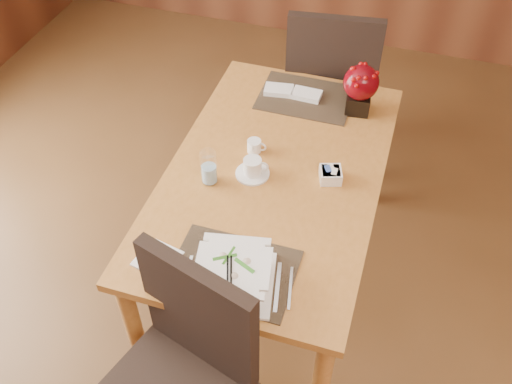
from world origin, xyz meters
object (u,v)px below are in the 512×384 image
(soup_setting, at_px, (233,275))
(dining_table, at_px, (274,188))
(berry_decor, at_px, (361,87))
(near_chair, at_px, (181,370))
(bread_plate, at_px, (157,259))
(far_chair, at_px, (330,83))
(sugar_caddy, at_px, (331,175))
(coffee_cup, at_px, (252,168))
(creamer_jug, at_px, (254,146))
(water_glass, at_px, (209,167))

(soup_setting, bearing_deg, dining_table, 80.98)
(berry_decor, bearing_deg, soup_setting, -102.01)
(dining_table, relative_size, near_chair, 1.46)
(bread_plate, relative_size, near_chair, 0.14)
(far_chair, bearing_deg, sugar_caddy, 93.70)
(dining_table, height_order, far_chair, far_chair)
(coffee_cup, xyz_separation_m, far_chair, (0.14, 0.97, -0.18))
(coffee_cup, relative_size, far_chair, 0.14)
(sugar_caddy, distance_m, near_chair, 0.99)
(coffee_cup, relative_size, creamer_jug, 1.82)
(soup_setting, relative_size, creamer_jug, 4.13)
(berry_decor, height_order, bread_plate, berry_decor)
(sugar_caddy, bearing_deg, dining_table, -174.04)
(creamer_jug, bearing_deg, dining_table, -40.14)
(creamer_jug, distance_m, far_chair, 0.86)
(soup_setting, bearing_deg, creamer_jug, 90.69)
(water_glass, xyz_separation_m, creamer_jug, (0.12, 0.24, -0.05))
(bread_plate, distance_m, near_chair, 0.41)
(dining_table, distance_m, coffee_cup, 0.16)
(sugar_caddy, xyz_separation_m, near_chair, (-0.32, -0.91, -0.20))
(sugar_caddy, distance_m, bread_plate, 0.80)
(coffee_cup, height_order, water_glass, water_glass)
(dining_table, height_order, creamer_jug, creamer_jug)
(coffee_cup, bearing_deg, bread_plate, -110.35)
(coffee_cup, bearing_deg, dining_table, 26.96)
(soup_setting, relative_size, near_chair, 0.32)
(sugar_caddy, bearing_deg, far_chair, 101.13)
(dining_table, bearing_deg, far_chair, 86.35)
(berry_decor, distance_m, far_chair, 0.53)
(far_chair, bearing_deg, near_chair, 78.11)
(near_chair, bearing_deg, coffee_cup, 107.50)
(dining_table, height_order, soup_setting, soup_setting)
(soup_setting, xyz_separation_m, far_chair, (0.04, 1.52, -0.21))
(soup_setting, bearing_deg, berry_decor, 67.06)
(dining_table, xyz_separation_m, berry_decor, (0.26, 0.52, 0.24))
(creamer_jug, bearing_deg, coffee_cup, -76.09)
(far_chair, bearing_deg, bread_plate, 69.68)
(sugar_caddy, xyz_separation_m, far_chair, (-0.18, 0.90, -0.18))
(sugar_caddy, bearing_deg, coffee_cup, -168.02)
(creamer_jug, height_order, far_chair, far_chair)
(bread_plate, bearing_deg, water_glass, 84.82)
(soup_setting, distance_m, bread_plate, 0.31)
(soup_setting, height_order, far_chair, far_chair)
(dining_table, relative_size, coffee_cup, 10.25)
(dining_table, distance_m, near_chair, 0.89)
(coffee_cup, bearing_deg, near_chair, -89.74)
(coffee_cup, height_order, creamer_jug, coffee_cup)
(near_chair, xyz_separation_m, far_chair, (0.14, 1.81, 0.02))
(soup_setting, distance_m, sugar_caddy, 0.66)
(berry_decor, bearing_deg, sugar_caddy, -92.65)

